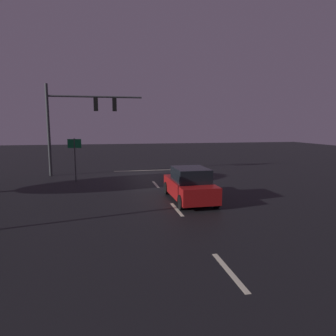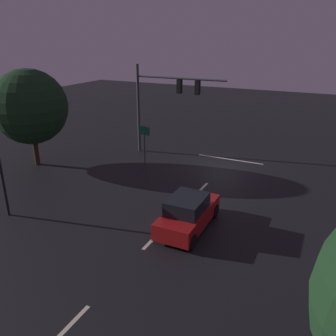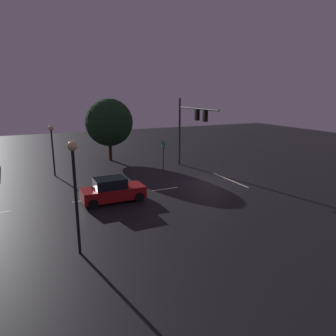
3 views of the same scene
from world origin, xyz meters
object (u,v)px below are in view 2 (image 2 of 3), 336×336
at_px(traffic_signal_assembly, 164,96).
at_px(tree_right_near, 30,107).
at_px(car_approaching, 188,213).
at_px(route_sign, 144,137).

relative_size(traffic_signal_assembly, tree_right_near, 1.04).
bearing_deg(tree_right_near, traffic_signal_assembly, -140.19).
bearing_deg(traffic_signal_assembly, car_approaching, 122.70).
height_order(car_approaching, tree_right_near, tree_right_near).
distance_m(car_approaching, tree_right_near, 14.23).
bearing_deg(car_approaching, tree_right_near, -14.32).
bearing_deg(traffic_signal_assembly, tree_right_near, 39.81).
bearing_deg(route_sign, tree_right_near, 24.51).
xyz_separation_m(traffic_signal_assembly, car_approaching, (-6.09, 9.49, -3.83)).
xyz_separation_m(traffic_signal_assembly, route_sign, (0.12, 2.81, -2.51)).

